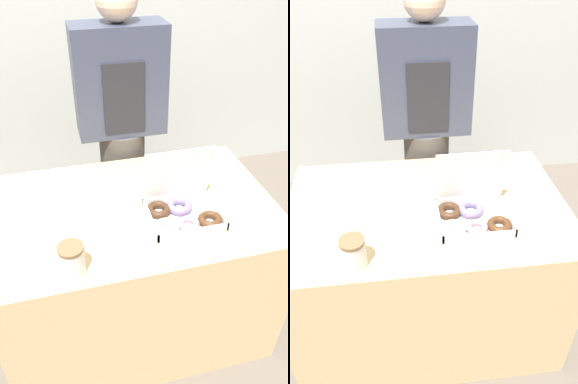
{
  "view_description": "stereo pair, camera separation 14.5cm",
  "coord_description": "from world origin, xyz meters",
  "views": [
    {
      "loc": [
        -0.27,
        -1.22,
        1.74
      ],
      "look_at": [
        0.02,
        -0.08,
        0.89
      ],
      "focal_mm": 35.0,
      "sensor_mm": 36.0,
      "label": 1
    },
    {
      "loc": [
        -0.13,
        -1.24,
        1.74
      ],
      "look_at": [
        0.02,
        -0.08,
        0.89
      ],
      "focal_mm": 35.0,
      "sensor_mm": 36.0,
      "label": 2
    }
  ],
  "objects": [
    {
      "name": "ground_plane",
      "position": [
        0.0,
        0.0,
        0.0
      ],
      "size": [
        14.0,
        14.0,
        0.0
      ],
      "primitive_type": "plane",
      "color": "#665B51"
    },
    {
      "name": "wall_back",
      "position": [
        0.0,
        1.43,
        1.3
      ],
      "size": [
        10.0,
        0.05,
        2.6
      ],
      "color": "#B2B7B2",
      "rests_on": "ground_plane"
    },
    {
      "name": "table",
      "position": [
        0.0,
        0.0,
        0.38
      ],
      "size": [
        1.19,
        0.77,
        0.76
      ],
      "color": "tan",
      "rests_on": "ground_plane"
    },
    {
      "name": "donut_box",
      "position": [
        0.16,
        -0.11,
        0.8
      ],
      "size": [
        0.3,
        0.25,
        0.27
      ],
      "color": "white",
      "rests_on": "table"
    },
    {
      "name": "coffee_cup",
      "position": [
        -0.29,
        -0.31,
        0.82
      ],
      "size": [
        0.09,
        0.09,
        0.12
      ],
      "color": "silver",
      "rests_on": "table"
    },
    {
      "name": "person_customer",
      "position": [
        0.06,
        0.55,
        0.83
      ],
      "size": [
        0.45,
        0.25,
        1.58
      ],
      "color": "#4C4742",
      "rests_on": "ground_plane"
    }
  ]
}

